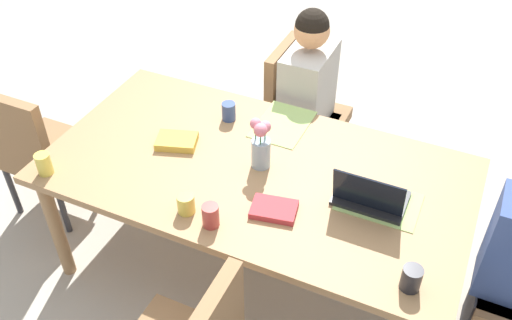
{
  "coord_description": "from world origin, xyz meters",
  "views": [
    {
      "loc": [
        -0.85,
        1.87,
        2.52
      ],
      "look_at": [
        0.0,
        0.0,
        0.79
      ],
      "focal_mm": 39.59,
      "sensor_mm": 36.0,
      "label": 1
    }
  ],
  "objects_px": {
    "chair_near_left_mid": "(298,107)",
    "book_red_cover": "(274,209)",
    "laptop_head_left_left_near": "(370,196)",
    "coffee_mug_far_left": "(186,204)",
    "coffee_mug_near_right": "(229,111)",
    "flower_vase": "(261,145)",
    "person_near_left_mid": "(306,112)",
    "chair_head_right_left_far": "(37,147)",
    "coffee_mug_centre_right": "(44,164)",
    "coffee_mug_centre_left": "(411,278)",
    "book_blue_cover": "(177,141)",
    "coffee_mug_near_left": "(211,216)",
    "dining_table": "(256,179)"
  },
  "relations": [
    {
      "from": "chair_near_left_mid",
      "to": "book_red_cover",
      "type": "bearing_deg",
      "value": 105.49
    },
    {
      "from": "laptop_head_left_left_near",
      "to": "coffee_mug_far_left",
      "type": "distance_m",
      "value": 0.81
    },
    {
      "from": "laptop_head_left_left_near",
      "to": "coffee_mug_far_left",
      "type": "bearing_deg",
      "value": 27.93
    },
    {
      "from": "coffee_mug_near_right",
      "to": "flower_vase",
      "type": "bearing_deg",
      "value": 138.43
    },
    {
      "from": "person_near_left_mid",
      "to": "chair_head_right_left_far",
      "type": "bearing_deg",
      "value": 35.76
    },
    {
      "from": "coffee_mug_near_right",
      "to": "coffee_mug_centre_right",
      "type": "xyz_separation_m",
      "value": [
        0.6,
        0.75,
        0.0
      ]
    },
    {
      "from": "coffee_mug_centre_left",
      "to": "coffee_mug_far_left",
      "type": "height_order",
      "value": "coffee_mug_centre_left"
    },
    {
      "from": "flower_vase",
      "to": "coffee_mug_far_left",
      "type": "relative_size",
      "value": 2.86
    },
    {
      "from": "chair_head_right_left_far",
      "to": "book_blue_cover",
      "type": "height_order",
      "value": "chair_head_right_left_far"
    },
    {
      "from": "coffee_mug_centre_left",
      "to": "coffee_mug_centre_right",
      "type": "distance_m",
      "value": 1.73
    },
    {
      "from": "chair_near_left_mid",
      "to": "coffee_mug_centre_right",
      "type": "distance_m",
      "value": 1.57
    },
    {
      "from": "flower_vase",
      "to": "coffee_mug_centre_left",
      "type": "height_order",
      "value": "flower_vase"
    },
    {
      "from": "book_blue_cover",
      "to": "chair_near_left_mid",
      "type": "bearing_deg",
      "value": -128.54
    },
    {
      "from": "coffee_mug_centre_right",
      "to": "book_blue_cover",
      "type": "height_order",
      "value": "coffee_mug_centre_right"
    },
    {
      "from": "flower_vase",
      "to": "book_red_cover",
      "type": "height_order",
      "value": "flower_vase"
    },
    {
      "from": "coffee_mug_centre_right",
      "to": "book_red_cover",
      "type": "distance_m",
      "value": 1.11
    },
    {
      "from": "laptop_head_left_left_near",
      "to": "book_red_cover",
      "type": "distance_m",
      "value": 0.43
    },
    {
      "from": "book_red_cover",
      "to": "coffee_mug_near_left",
      "type": "bearing_deg",
      "value": 29.83
    },
    {
      "from": "book_red_cover",
      "to": "coffee_mug_near_right",
      "type": "bearing_deg",
      "value": -58.25
    },
    {
      "from": "flower_vase",
      "to": "laptop_head_left_left_near",
      "type": "bearing_deg",
      "value": 175.84
    },
    {
      "from": "coffee_mug_near_left",
      "to": "chair_near_left_mid",
      "type": "bearing_deg",
      "value": -85.81
    },
    {
      "from": "dining_table",
      "to": "coffee_mug_near_right",
      "type": "bearing_deg",
      "value": -45.49
    },
    {
      "from": "chair_near_left_mid",
      "to": "coffee_mug_centre_right",
      "type": "height_order",
      "value": "chair_near_left_mid"
    },
    {
      "from": "chair_near_left_mid",
      "to": "laptop_head_left_left_near",
      "type": "height_order",
      "value": "laptop_head_left_left_near"
    },
    {
      "from": "chair_near_left_mid",
      "to": "coffee_mug_near_left",
      "type": "bearing_deg",
      "value": 94.19
    },
    {
      "from": "coffee_mug_far_left",
      "to": "book_red_cover",
      "type": "xyz_separation_m",
      "value": [
        -0.35,
        -0.16,
        -0.03
      ]
    },
    {
      "from": "coffee_mug_centre_right",
      "to": "book_blue_cover",
      "type": "xyz_separation_m",
      "value": [
        -0.45,
        -0.45,
        -0.04
      ]
    },
    {
      "from": "chair_near_left_mid",
      "to": "laptop_head_left_left_near",
      "type": "distance_m",
      "value": 1.16
    },
    {
      "from": "coffee_mug_near_left",
      "to": "dining_table",
      "type": "bearing_deg",
      "value": -92.77
    },
    {
      "from": "dining_table",
      "to": "coffee_mug_near_left",
      "type": "xyz_separation_m",
      "value": [
        0.02,
        0.42,
        0.12
      ]
    },
    {
      "from": "flower_vase",
      "to": "book_red_cover",
      "type": "bearing_deg",
      "value": 124.7
    },
    {
      "from": "coffee_mug_near_right",
      "to": "book_red_cover",
      "type": "height_order",
      "value": "coffee_mug_near_right"
    },
    {
      "from": "laptop_head_left_left_near",
      "to": "book_blue_cover",
      "type": "distance_m",
      "value": 1.0
    },
    {
      "from": "chair_near_left_mid",
      "to": "laptop_head_left_left_near",
      "type": "xyz_separation_m",
      "value": [
        -0.68,
        0.9,
        0.28
      ]
    },
    {
      "from": "dining_table",
      "to": "person_near_left_mid",
      "type": "bearing_deg",
      "value": -87.15
    },
    {
      "from": "coffee_mug_near_left",
      "to": "coffee_mug_centre_left",
      "type": "xyz_separation_m",
      "value": [
        -0.85,
        -0.03,
        -0.0
      ]
    },
    {
      "from": "chair_near_left_mid",
      "to": "book_blue_cover",
      "type": "xyz_separation_m",
      "value": [
        0.32,
        0.88,
        0.26
      ]
    },
    {
      "from": "flower_vase",
      "to": "coffee_mug_near_left",
      "type": "distance_m",
      "value": 0.45
    },
    {
      "from": "laptop_head_left_left_near",
      "to": "book_red_cover",
      "type": "relative_size",
      "value": 1.6
    },
    {
      "from": "laptop_head_left_left_near",
      "to": "coffee_mug_near_right",
      "type": "relative_size",
      "value": 3.22
    },
    {
      "from": "dining_table",
      "to": "chair_head_right_left_far",
      "type": "xyz_separation_m",
      "value": [
        1.33,
        0.1,
        -0.17
      ]
    },
    {
      "from": "coffee_mug_near_left",
      "to": "coffee_mug_centre_right",
      "type": "height_order",
      "value": "same"
    },
    {
      "from": "book_red_cover",
      "to": "book_blue_cover",
      "type": "xyz_separation_m",
      "value": [
        0.64,
        -0.24,
        0.0
      ]
    },
    {
      "from": "dining_table",
      "to": "flower_vase",
      "type": "distance_m",
      "value": 0.2
    },
    {
      "from": "dining_table",
      "to": "coffee_mug_centre_left",
      "type": "bearing_deg",
      "value": 154.71
    },
    {
      "from": "chair_head_right_left_far",
      "to": "flower_vase",
      "type": "bearing_deg",
      "value": -174.44
    },
    {
      "from": "coffee_mug_near_left",
      "to": "coffee_mug_near_right",
      "type": "bearing_deg",
      "value": -68.94
    },
    {
      "from": "flower_vase",
      "to": "coffee_mug_near_right",
      "type": "xyz_separation_m",
      "value": [
        0.31,
        -0.28,
        -0.08
      ]
    },
    {
      "from": "person_near_left_mid",
      "to": "coffee_mug_near_left",
      "type": "relative_size",
      "value": 10.96
    },
    {
      "from": "laptop_head_left_left_near",
      "to": "coffee_mug_far_left",
      "type": "relative_size",
      "value": 3.45
    }
  ]
}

